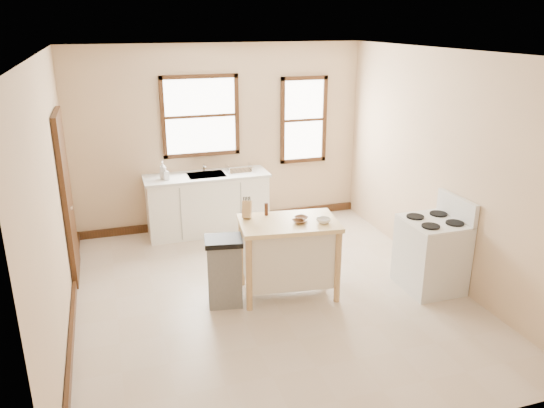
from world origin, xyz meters
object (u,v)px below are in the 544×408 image
Objects in this scene: soap_bottle_a at (163,170)px; bowl_b at (301,218)px; kitchen_island at (288,258)px; trash_bin at (224,271)px; bowl_c at (323,221)px; dish_rack at (239,169)px; gas_stove at (432,244)px; soap_bottle_b at (165,173)px; pepper_grinder at (266,209)px; knife_block at (247,210)px; bowl_a at (299,221)px.

soap_bottle_a is 2.54m from bowl_b.
kitchen_island is 0.78m from trash_bin.
trash_bin is (-0.93, -0.02, -0.53)m from bowl_b.
bowl_c reaches higher than kitchen_island.
gas_stove is (1.71, -2.61, -0.39)m from dish_rack.
pepper_grinder is (0.95, -1.86, -0.02)m from soap_bottle_b.
knife_block reaches higher than bowl_c.
kitchen_island is at bearing 136.42° from bowl_a.
soap_bottle_a reaches higher than gas_stove.
kitchen_island is 1.74m from gas_stove.
pepper_grinder is at bearing -84.12° from soap_bottle_b.
pepper_grinder is 0.88m from trash_bin.
knife_block is 0.25× the size of trash_bin.
dish_rack is at bearing 85.17° from pepper_grinder.
gas_stove reaches higher than soap_bottle_b.
soap_bottle_b is 2.48m from bowl_b.
bowl_a is 0.19× the size of trash_bin.
pepper_grinder is (-0.19, 0.26, 0.54)m from kitchen_island.
knife_block reaches higher than dish_rack.
bowl_a is at bearing 163.42° from bowl_c.
bowl_c is (1.53, -2.35, -0.10)m from soap_bottle_a.
gas_stove is (1.69, -0.39, 0.11)m from kitchen_island.
bowl_a is at bearing -74.54° from dish_rack.
bowl_a is at bearing -36.36° from kitchen_island.
kitchen_island is 1.38× the size of trash_bin.
soap_bottle_b reaches higher than bowl_a.
bowl_b is (0.34, -0.26, -0.06)m from pepper_grinder.
soap_bottle_b reaches higher than bowl_c.
knife_block is 2.26m from gas_stove.
soap_bottle_a is 2.60m from bowl_a.
dish_rack is 2.31m from bowl_a.
kitchen_island is 5.64× the size of knife_block.
gas_stove is at bearing 0.70° from trash_bin.
dish_rack is 2.27m from kitchen_island.
bowl_c is at bearing -78.07° from soap_bottle_b.
knife_block reaches higher than trash_bin.
bowl_b is 1.08m from trash_bin.
knife_block is 0.64m from bowl_b.
kitchen_island is 0.50m from bowl_a.
dish_rack reaches higher than bowl_a.
soap_bottle_b is 2.54m from bowl_a.
bowl_b is at bearing 165.39° from gas_stove.
trash_bin is (0.39, -2.19, -0.64)m from soap_bottle_a.
bowl_a reaches higher than bowl_b.
bowl_c is (0.38, -2.38, -0.02)m from dish_rack.
soap_bottle_b is 0.23× the size of trash_bin.
pepper_grinder reaches higher than bowl_b.
kitchen_island is at bearing -5.01° from knife_block.
gas_stove is (1.59, -0.30, -0.37)m from bowl_a.
dish_rack is 2.01m from knife_block.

